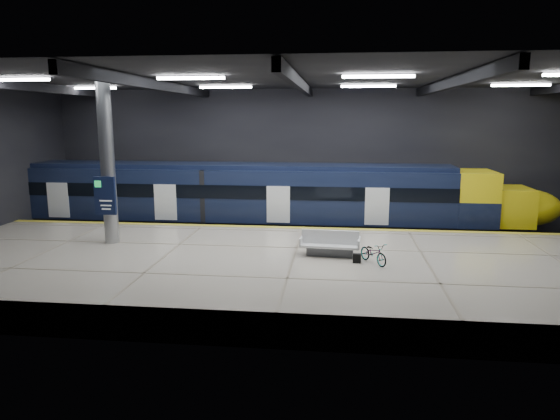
# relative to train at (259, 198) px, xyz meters

# --- Properties ---
(ground) EXTENTS (30.00, 30.00, 0.00)m
(ground) POSITION_rel_train_xyz_m (2.58, -5.50, -2.06)
(ground) COLOR black
(ground) RESTS_ON ground
(room_shell) EXTENTS (30.10, 16.10, 8.05)m
(room_shell) POSITION_rel_train_xyz_m (2.58, -5.49, 3.66)
(room_shell) COLOR black
(room_shell) RESTS_ON ground
(platform) EXTENTS (30.00, 11.00, 1.10)m
(platform) POSITION_rel_train_xyz_m (2.58, -8.00, -1.51)
(platform) COLOR beige
(platform) RESTS_ON ground
(safety_strip) EXTENTS (30.00, 0.40, 0.01)m
(safety_strip) POSITION_rel_train_xyz_m (2.58, -2.75, -0.95)
(safety_strip) COLOR gold
(safety_strip) RESTS_ON platform
(rails) EXTENTS (30.00, 1.52, 0.16)m
(rails) POSITION_rel_train_xyz_m (2.58, 0.00, -1.98)
(rails) COLOR gray
(rails) RESTS_ON ground
(train) EXTENTS (29.40, 2.84, 3.79)m
(train) POSITION_rel_train_xyz_m (0.00, 0.00, 0.00)
(train) COLOR black
(train) RESTS_ON ground
(bench) EXTENTS (2.37, 1.14, 1.02)m
(bench) POSITION_rel_train_xyz_m (3.96, -7.53, -0.60)
(bench) COLOR #595B60
(bench) RESTS_ON platform
(bicycle) EXTENTS (1.27, 1.56, 0.80)m
(bicycle) POSITION_rel_train_xyz_m (5.57, -8.41, -0.56)
(bicycle) COLOR #99999E
(bicycle) RESTS_ON platform
(pannier_bag) EXTENTS (0.31, 0.19, 0.35)m
(pannier_bag) POSITION_rel_train_xyz_m (4.97, -8.41, -0.78)
(pannier_bag) COLOR black
(pannier_bag) RESTS_ON platform
(info_column) EXTENTS (0.90, 0.78, 6.90)m
(info_column) POSITION_rel_train_xyz_m (-5.42, -6.52, 2.40)
(info_column) COLOR #9EA0A5
(info_column) RESTS_ON platform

